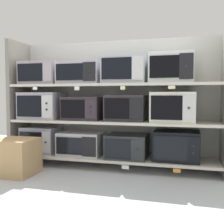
{
  "coord_description": "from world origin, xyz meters",
  "views": [
    {
      "loc": [
        0.86,
        -3.14,
        0.86
      ],
      "look_at": [
        0.0,
        0.0,
        0.67
      ],
      "focal_mm": 44.0,
      "sensor_mm": 36.0,
      "label": 1
    }
  ],
  "objects": [
    {
      "name": "microwave_10",
      "position": [
        0.16,
        -0.0,
        1.16
      ],
      "size": [
        0.5,
        0.36,
        0.32
      ],
      "color": "#B3B8C3",
      "rests_on": "shelf_2"
    },
    {
      "name": "upright_left",
      "position": [
        -1.26,
        0.0,
        0.78
      ],
      "size": [
        0.05,
        0.48,
        1.56
      ],
      "primitive_type": "cube",
      "color": "gray",
      "rests_on": "ground"
    },
    {
      "name": "microwave_6",
      "position": [
        0.17,
        -0.0,
        0.72
      ],
      "size": [
        0.46,
        0.33,
        0.3
      ],
      "color": "#312C2F",
      "rests_on": "shelf_1"
    },
    {
      "name": "microwave_9",
      "position": [
        -0.39,
        -0.0,
        1.14
      ],
      "size": [
        0.52,
        0.41,
        0.27
      ],
      "color": "#B5B1BD",
      "rests_on": "shelf_2"
    },
    {
      "name": "price_tag_1",
      "position": [
        0.22,
        -0.24,
        0.08
      ],
      "size": [
        0.08,
        0.0,
        0.04
      ],
      "primitive_type": "cube",
      "color": "white"
    },
    {
      "name": "shipping_carton",
      "position": [
        -0.93,
        -0.56,
        0.2
      ],
      "size": [
        0.4,
        0.4,
        0.39
      ],
      "primitive_type": "cube",
      "color": "tan",
      "rests_on": "ground"
    },
    {
      "name": "price_tag_0",
      "position": [
        -0.9,
        -0.24,
        0.08
      ],
      "size": [
        0.08,
        0.0,
        0.03
      ],
      "primitive_type": "cube",
      "color": "beige"
    },
    {
      "name": "microwave_4",
      "position": [
        -0.92,
        -0.0,
        0.74
      ],
      "size": [
        0.5,
        0.43,
        0.33
      ],
      "color": "#A1A0AD",
      "rests_on": "shelf_1"
    },
    {
      "name": "ground",
      "position": [
        0.0,
        -1.0,
        -0.01
      ],
      "size": [
        6.46,
        6.0,
        0.02
      ],
      "primitive_type": "cube",
      "color": "#B2B7BC"
    },
    {
      "name": "microwave_8",
      "position": [
        -0.92,
        -0.0,
        1.14
      ],
      "size": [
        0.49,
        0.37,
        0.28
      ],
      "color": "#A49CA4",
      "rests_on": "shelf_2"
    },
    {
      "name": "microwave_11",
      "position": [
        0.69,
        -0.0,
        1.17
      ],
      "size": [
        0.48,
        0.36,
        0.34
      ],
      "color": "silver",
      "rests_on": "shelf_2"
    },
    {
      "name": "microwave_2",
      "position": [
        0.19,
        -0.0,
        0.27
      ],
      "size": [
        0.47,
        0.43,
        0.27
      ],
      "color": "#282C2E",
      "rests_on": "shelf_0"
    },
    {
      "name": "price_tag_6",
      "position": [
        0.71,
        -0.24,
        0.95
      ],
      "size": [
        0.07,
        0.0,
        0.04
      ],
      "primitive_type": "cube",
      "color": "beige"
    },
    {
      "name": "microwave_5",
      "position": [
        -0.36,
        -0.0,
        0.71
      ],
      "size": [
        0.46,
        0.37,
        0.28
      ],
      "color": "#322930",
      "rests_on": "shelf_1"
    },
    {
      "name": "shelf_0",
      "position": [
        0.0,
        0.0,
        0.12
      ],
      "size": [
        2.46,
        0.48,
        0.03
      ],
      "primitive_type": "cube",
      "color": "beige",
      "rests_on": "ground"
    },
    {
      "name": "price_tag_3",
      "position": [
        -0.88,
        -0.24,
        0.95
      ],
      "size": [
        0.06,
        0.0,
        0.03
      ],
      "primitive_type": "cube",
      "color": "white"
    },
    {
      "name": "microwave_7",
      "position": [
        0.71,
        -0.0,
        0.74
      ],
      "size": [
        0.48,
        0.42,
        0.33
      ],
      "color": "silver",
      "rests_on": "shelf_1"
    },
    {
      "name": "price_tag_4",
      "position": [
        -0.35,
        -0.24,
        0.95
      ],
      "size": [
        0.06,
        0.0,
        0.04
      ],
      "primitive_type": "cube",
      "color": "white"
    },
    {
      "name": "back_panel",
      "position": [
        0.0,
        0.26,
        0.78
      ],
      "size": [
        2.66,
        0.04,
        1.56
      ],
      "primitive_type": "cube",
      "color": "#B2B2AD",
      "rests_on": "ground"
    },
    {
      "name": "microwave_1",
      "position": [
        -0.39,
        -0.0,
        0.28
      ],
      "size": [
        0.52,
        0.42,
        0.28
      ],
      "color": "#B6B7B9",
      "rests_on": "shelf_0"
    },
    {
      "name": "microwave_3",
      "position": [
        0.75,
        -0.0,
        0.3
      ],
      "size": [
        0.5,
        0.39,
        0.33
      ],
      "color": "black",
      "rests_on": "shelf_0"
    },
    {
      "name": "price_tag_5",
      "position": [
        0.19,
        -0.24,
        0.95
      ],
      "size": [
        0.05,
        0.0,
        0.04
      ],
      "primitive_type": "cube",
      "color": "beige"
    },
    {
      "name": "shelf_1",
      "position": [
        0.0,
        0.0,
        0.55
      ],
      "size": [
        2.46,
        0.48,
        0.03
      ],
      "primitive_type": "cube",
      "color": "beige"
    },
    {
      "name": "microwave_0",
      "position": [
        -0.95,
        -0.0,
        0.3
      ],
      "size": [
        0.44,
        0.35,
        0.33
      ],
      "color": "#989AAE",
      "rests_on": "shelf_0"
    },
    {
      "name": "shelf_2",
      "position": [
        0.0,
        0.0,
        0.99
      ],
      "size": [
        2.46,
        0.48,
        0.03
      ],
      "primitive_type": "cube",
      "color": "beige"
    },
    {
      "name": "price_tag_2",
      "position": [
        0.77,
        -0.24,
        0.08
      ],
      "size": [
        0.08,
        0.0,
        0.04
      ],
      "primitive_type": "cube",
      "color": "orange"
    }
  ]
}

